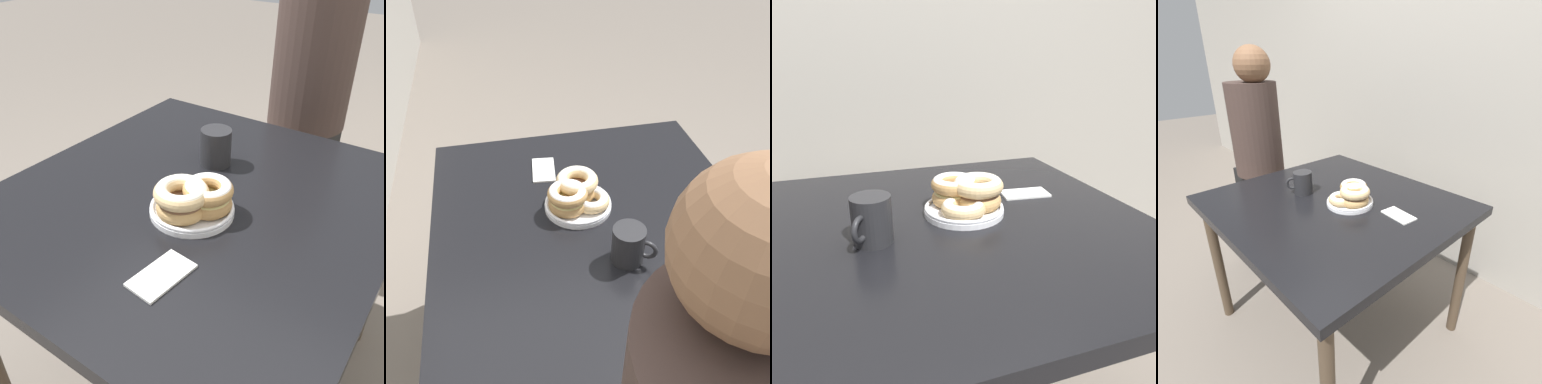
{
  "view_description": "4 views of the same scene",
  "coord_description": "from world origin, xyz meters",
  "views": [
    {
      "loc": [
        0.77,
        0.7,
        1.36
      ],
      "look_at": [
        0.07,
        0.21,
        0.8
      ],
      "focal_mm": 40.0,
      "sensor_mm": 36.0,
      "label": 1
    },
    {
      "loc": [
        -0.92,
        0.43,
        1.62
      ],
      "look_at": [
        0.07,
        0.21,
        0.8
      ],
      "focal_mm": 40.0,
      "sensor_mm": 36.0,
      "label": 2
    },
    {
      "loc": [
        -0.22,
        -0.65,
        1.14
      ],
      "look_at": [
        0.07,
        0.21,
        0.8
      ],
      "focal_mm": 35.0,
      "sensor_mm": 36.0,
      "label": 3
    },
    {
      "loc": [
        0.95,
        -0.61,
        1.35
      ],
      "look_at": [
        0.07,
        0.21,
        0.8
      ],
      "focal_mm": 28.0,
      "sensor_mm": 36.0,
      "label": 4
    }
  ],
  "objects": [
    {
      "name": "napkin",
      "position": [
        0.29,
        0.28,
        0.75
      ],
      "size": [
        0.15,
        0.09,
        0.01
      ],
      "color": "white",
      "rests_on": "dining_table"
    },
    {
      "name": "donut_plate",
      "position": [
        0.08,
        0.21,
        0.79
      ],
      "size": [
        0.23,
        0.23,
        0.1
      ],
      "color": "white",
      "rests_on": "dining_table"
    },
    {
      "name": "dining_table",
      "position": [
        0.0,
        0.17,
        0.67
      ],
      "size": [
        1.04,
        0.97,
        0.74
      ],
      "color": "black",
      "rests_on": "ground_plane"
    },
    {
      "name": "coffee_mug",
      "position": [
        -0.17,
        0.12,
        0.8
      ],
      "size": [
        0.09,
        0.11,
        0.11
      ],
      "color": "#232326",
      "rests_on": "dining_table"
    },
    {
      "name": "wall_back",
      "position": [
        0.0,
        1.12,
        1.3
      ],
      "size": [
        8.0,
        0.05,
        2.6
      ],
      "color": "#9E998E",
      "rests_on": "ground_plane"
    }
  ]
}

